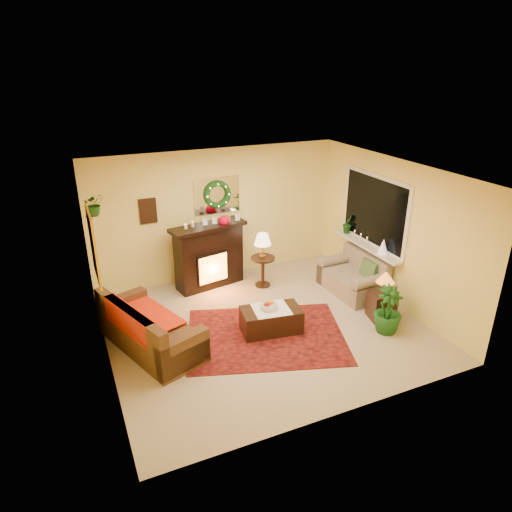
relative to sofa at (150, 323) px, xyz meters
name	(u,v)px	position (x,y,z in m)	size (l,w,h in m)	color
floor	(264,326)	(1.84, -0.17, -0.43)	(5.00, 5.00, 0.00)	beige
ceiling	(266,173)	(1.84, -0.17, 2.17)	(5.00, 5.00, 0.00)	white
wall_back	(217,215)	(1.84, 2.08, 0.87)	(5.00, 5.00, 0.00)	#EFD88C
wall_front	(347,325)	(1.84, -2.42, 0.87)	(5.00, 5.00, 0.00)	#EFD88C
wall_left	(99,284)	(-0.66, -0.17, 0.87)	(4.50, 4.50, 0.00)	#EFD88C
wall_right	(393,233)	(4.34, -0.17, 0.87)	(4.50, 4.50, 0.00)	#EFD88C
area_rug	(266,336)	(1.74, -0.45, -0.42)	(2.49, 1.87, 0.01)	maroon
sofa	(150,323)	(0.00, 0.00, 0.00)	(0.82, 1.87, 0.80)	brown
red_throw	(145,316)	(-0.04, 0.19, 0.03)	(0.74, 1.20, 0.02)	red
fireplace	(209,259)	(1.50, 1.67, 0.12)	(1.30, 0.41, 1.20)	black
poinsettia	(224,221)	(1.83, 1.65, 0.87)	(0.21, 0.21, 0.21)	red
mantel_candle_a	(186,229)	(1.06, 1.61, 0.83)	(0.06, 0.06, 0.18)	beige
mantel_candle_b	(193,227)	(1.21, 1.67, 0.83)	(0.06, 0.06, 0.19)	white
mantel_mirror	(217,195)	(1.84, 2.06, 1.27)	(0.92, 0.02, 0.72)	white
wreath	(218,195)	(1.84, 2.02, 1.29)	(0.55, 0.55, 0.11)	#194719
wall_art	(148,211)	(0.49, 2.06, 1.12)	(0.32, 0.03, 0.48)	#381E11
gold_mirror	(93,246)	(-0.64, 0.13, 1.32)	(0.03, 0.84, 1.00)	gold
hanging_plant	(96,214)	(-0.50, 0.88, 1.54)	(0.33, 0.28, 0.36)	#194719
loveseat	(352,272)	(3.89, 0.29, -0.01)	(0.76, 1.30, 0.76)	tan
window_frame	(374,211)	(4.32, 0.38, 1.12)	(0.03, 1.86, 1.36)	white
window_glass	(374,211)	(4.31, 0.38, 1.12)	(0.02, 1.70, 1.22)	black
window_sill	(366,246)	(4.22, 0.38, 0.44)	(0.22, 1.86, 0.04)	white
mini_tree	(383,246)	(4.21, -0.11, 0.61)	(0.18, 0.18, 0.27)	white
sill_plant	(348,224)	(4.26, 1.06, 0.66)	(0.29, 0.23, 0.52)	#2F6436
side_table_round	(263,270)	(2.45, 1.22, -0.10)	(0.47, 0.47, 0.61)	#552921
lamp_cream	(263,244)	(2.44, 1.22, 0.45)	(0.33, 0.33, 0.50)	#FFE8B3
end_table_square	(382,304)	(3.79, -0.73, -0.16)	(0.39, 0.39, 0.48)	#3F2616
lamp_tiffany	(385,280)	(3.79, -0.75, 0.32)	(0.31, 0.31, 0.45)	orange
coffee_table	(271,320)	(1.88, -0.33, -0.22)	(0.96, 0.53, 0.40)	#331E13
fruit_bowl	(269,306)	(1.86, -0.31, 0.02)	(0.28, 0.28, 0.06)	#BABCB0
floor_palm	(388,307)	(3.60, -1.11, 0.02)	(1.34, 1.34, 2.39)	#1A4E1B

